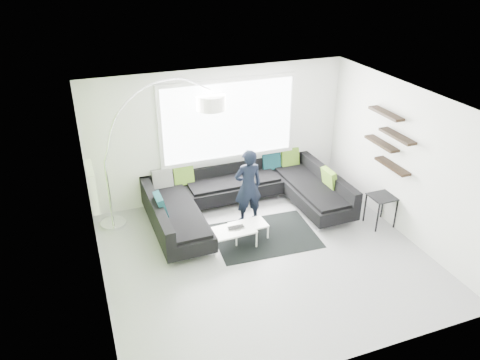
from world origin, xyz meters
name	(u,v)px	position (x,y,z in m)	size (l,w,h in m)	color
ground	(265,256)	(0.00, 0.00, 0.00)	(5.50, 5.50, 0.00)	gray
room_shell	(265,159)	(0.04, 0.21, 1.81)	(5.54, 5.04, 2.82)	silver
sectional_sofa	(246,199)	(0.20, 1.44, 0.37)	(3.88, 2.44, 0.83)	black
rug	(265,236)	(0.26, 0.60, 0.01)	(1.90, 1.38, 0.01)	black
coffee_table	(240,234)	(-0.24, 0.58, 0.17)	(1.06, 0.62, 0.35)	silver
arc_lamp	(105,162)	(-2.39, 2.01, 1.37)	(2.56, 0.86, 2.74)	white
side_table	(380,210)	(2.52, 0.19, 0.32)	(0.46, 0.46, 0.63)	black
person	(248,186)	(0.16, 1.23, 0.77)	(0.56, 0.37, 1.54)	black
laptop	(237,229)	(-0.35, 0.50, 0.36)	(0.30, 0.19, 0.02)	black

